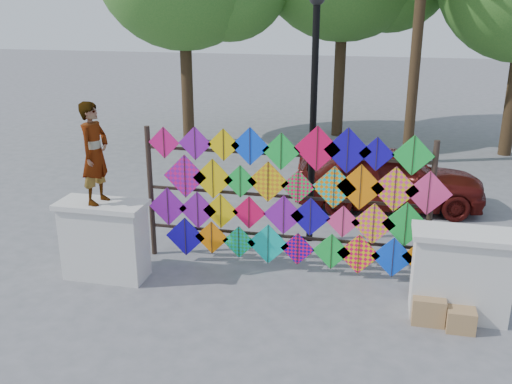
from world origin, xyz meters
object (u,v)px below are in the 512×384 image
sedan (389,177)px  lamppost (314,97)px  kite_rack (291,200)px  vendor_woman (95,153)px

sedan → lamppost: bearing=140.9°
kite_rack → vendor_woman: vendor_woman is taller
kite_rack → lamppost: bearing=83.3°
kite_rack → sedan: (1.55, 3.45, -0.55)m
vendor_woman → sedan: size_ratio=0.40×
kite_rack → vendor_woman: (-2.88, -0.92, 0.85)m
sedan → lamppost: lamppost is taller
kite_rack → lamppost: (0.15, 1.28, 1.47)m
kite_rack → lamppost: 1.95m
sedan → kite_rack: bearing=149.5°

